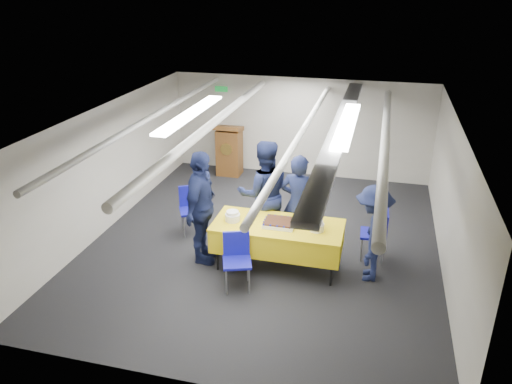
{
  "coord_description": "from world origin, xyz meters",
  "views": [
    {
      "loc": [
        1.8,
        -7.65,
        4.39
      ],
      "look_at": [
        -0.11,
        -0.2,
        1.05
      ],
      "focal_mm": 35.0,
      "sensor_mm": 36.0,
      "label": 1
    }
  ],
  "objects_px": {
    "sheet_cake": "(279,223)",
    "chair_right": "(379,230)",
    "serving_table": "(278,236)",
    "sailor_b": "(264,194)",
    "sailor_d": "(372,234)",
    "chair_near": "(237,255)",
    "sailor_c": "(201,208)",
    "chair_left": "(191,205)",
    "sailor_a": "(298,204)",
    "podium": "(229,150)"
  },
  "relations": [
    {
      "from": "serving_table",
      "to": "sailor_a",
      "type": "distance_m",
      "value": 0.72
    },
    {
      "from": "sailor_a",
      "to": "sailor_c",
      "type": "height_order",
      "value": "sailor_c"
    },
    {
      "from": "podium",
      "to": "sailor_d",
      "type": "distance_m",
      "value": 5.09
    },
    {
      "from": "chair_right",
      "to": "chair_left",
      "type": "relative_size",
      "value": 1.0
    },
    {
      "from": "sheet_cake",
      "to": "sailor_b",
      "type": "bearing_deg",
      "value": 120.23
    },
    {
      "from": "sheet_cake",
      "to": "chair_near",
      "type": "relative_size",
      "value": 0.58
    },
    {
      "from": "sailor_c",
      "to": "sailor_d",
      "type": "xyz_separation_m",
      "value": [
        2.71,
        0.14,
        -0.18
      ]
    },
    {
      "from": "sailor_d",
      "to": "sailor_b",
      "type": "bearing_deg",
      "value": -109.3
    },
    {
      "from": "sailor_b",
      "to": "chair_near",
      "type": "bearing_deg",
      "value": 65.17
    },
    {
      "from": "sheet_cake",
      "to": "chair_left",
      "type": "xyz_separation_m",
      "value": [
        -1.84,
        0.86,
        -0.28
      ]
    },
    {
      "from": "sheet_cake",
      "to": "sailor_d",
      "type": "distance_m",
      "value": 1.44
    },
    {
      "from": "sheet_cake",
      "to": "sailor_a",
      "type": "bearing_deg",
      "value": 74.4
    },
    {
      "from": "serving_table",
      "to": "podium",
      "type": "relative_size",
      "value": 1.65
    },
    {
      "from": "sheet_cake",
      "to": "chair_right",
      "type": "distance_m",
      "value": 1.71
    },
    {
      "from": "podium",
      "to": "sailor_a",
      "type": "distance_m",
      "value": 3.86
    },
    {
      "from": "sailor_a",
      "to": "sailor_d",
      "type": "distance_m",
      "value": 1.38
    },
    {
      "from": "sailor_b",
      "to": "sailor_c",
      "type": "height_order",
      "value": "sailor_c"
    },
    {
      "from": "podium",
      "to": "sailor_d",
      "type": "xyz_separation_m",
      "value": [
        3.45,
        -3.74,
        0.16
      ]
    },
    {
      "from": "chair_left",
      "to": "sailor_c",
      "type": "distance_m",
      "value": 1.17
    },
    {
      "from": "sailor_a",
      "to": "sailor_c",
      "type": "relative_size",
      "value": 0.91
    },
    {
      "from": "sheet_cake",
      "to": "sailor_d",
      "type": "bearing_deg",
      "value": 2.7
    },
    {
      "from": "podium",
      "to": "sailor_b",
      "type": "xyz_separation_m",
      "value": [
        1.58,
        -3.07,
        0.34
      ]
    },
    {
      "from": "sheet_cake",
      "to": "chair_left",
      "type": "height_order",
      "value": "chair_left"
    },
    {
      "from": "serving_table",
      "to": "sailor_b",
      "type": "bearing_deg",
      "value": 119.37
    },
    {
      "from": "chair_right",
      "to": "sailor_d",
      "type": "height_order",
      "value": "sailor_d"
    },
    {
      "from": "serving_table",
      "to": "chair_left",
      "type": "xyz_separation_m",
      "value": [
        -1.81,
        0.83,
        -0.03
      ]
    },
    {
      "from": "podium",
      "to": "chair_right",
      "type": "xyz_separation_m",
      "value": [
        3.55,
        -3.12,
        -0.08
      ]
    },
    {
      "from": "serving_table",
      "to": "sailor_c",
      "type": "distance_m",
      "value": 1.31
    },
    {
      "from": "sailor_d",
      "to": "chair_left",
      "type": "bearing_deg",
      "value": -103.0
    },
    {
      "from": "serving_table",
      "to": "podium",
      "type": "xyz_separation_m",
      "value": [
        -1.99,
        3.78,
        0.05
      ]
    },
    {
      "from": "sailor_b",
      "to": "sailor_d",
      "type": "bearing_deg",
      "value": 138.74
    },
    {
      "from": "chair_left",
      "to": "sailor_d",
      "type": "relative_size",
      "value": 0.56
    },
    {
      "from": "chair_near",
      "to": "sailor_d",
      "type": "xyz_separation_m",
      "value": [
        1.95,
        0.72,
        0.25
      ]
    },
    {
      "from": "chair_left",
      "to": "sailor_b",
      "type": "height_order",
      "value": "sailor_b"
    },
    {
      "from": "podium",
      "to": "chair_near",
      "type": "xyz_separation_m",
      "value": [
        1.5,
        -4.46,
        -0.08
      ]
    },
    {
      "from": "serving_table",
      "to": "sailor_d",
      "type": "bearing_deg",
      "value": 1.73
    },
    {
      "from": "chair_near",
      "to": "sailor_d",
      "type": "bearing_deg",
      "value": 20.27
    },
    {
      "from": "sheet_cake",
      "to": "chair_near",
      "type": "height_order",
      "value": "chair_near"
    },
    {
      "from": "sailor_d",
      "to": "chair_right",
      "type": "bearing_deg",
      "value": 170.83
    },
    {
      "from": "chair_near",
      "to": "chair_right",
      "type": "xyz_separation_m",
      "value": [
        2.06,
        1.34,
        0.0
      ]
    },
    {
      "from": "podium",
      "to": "sailor_c",
      "type": "bearing_deg",
      "value": -79.22
    },
    {
      "from": "chair_right",
      "to": "chair_left",
      "type": "height_order",
      "value": "same"
    },
    {
      "from": "serving_table",
      "to": "sailor_d",
      "type": "relative_size",
      "value": 1.33
    },
    {
      "from": "serving_table",
      "to": "podium",
      "type": "height_order",
      "value": "podium"
    },
    {
      "from": "chair_near",
      "to": "sailor_c",
      "type": "distance_m",
      "value": 1.05
    },
    {
      "from": "sailor_c",
      "to": "serving_table",
      "type": "bearing_deg",
      "value": -86.9
    },
    {
      "from": "sheet_cake",
      "to": "sailor_a",
      "type": "height_order",
      "value": "sailor_a"
    },
    {
      "from": "sailor_d",
      "to": "sheet_cake",
      "type": "bearing_deg",
      "value": -86.74
    },
    {
      "from": "sailor_b",
      "to": "serving_table",
      "type": "bearing_deg",
      "value": 97.97
    },
    {
      "from": "chair_right",
      "to": "sailor_a",
      "type": "distance_m",
      "value": 1.4
    }
  ]
}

